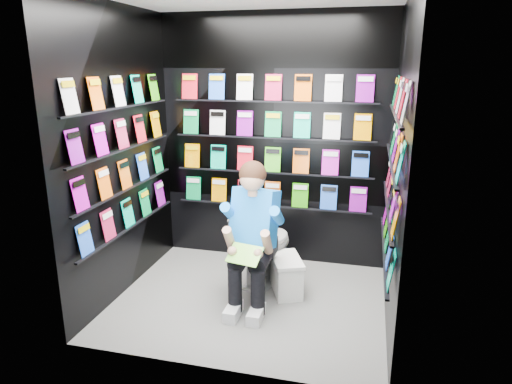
# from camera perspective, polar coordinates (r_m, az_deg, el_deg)

# --- Properties ---
(floor) EXTENTS (2.40, 2.40, 0.00)m
(floor) POSITION_cam_1_polar(r_m,az_deg,el_deg) (4.29, -0.81, -13.37)
(floor) COLOR slate
(floor) RESTS_ON ground
(wall_back) EXTENTS (2.40, 0.04, 2.60)m
(wall_back) POSITION_cam_1_polar(r_m,az_deg,el_deg) (4.79, 2.20, 6.25)
(wall_back) COLOR black
(wall_back) RESTS_ON floor
(wall_front) EXTENTS (2.40, 0.04, 2.60)m
(wall_front) POSITION_cam_1_polar(r_m,az_deg,el_deg) (2.91, -5.95, -0.08)
(wall_front) COLOR black
(wall_front) RESTS_ON floor
(wall_left) EXTENTS (0.04, 2.00, 2.60)m
(wall_left) POSITION_cam_1_polar(r_m,az_deg,el_deg) (4.30, -16.60, 4.50)
(wall_left) COLOR black
(wall_left) RESTS_ON floor
(wall_right) EXTENTS (0.04, 2.00, 2.60)m
(wall_right) POSITION_cam_1_polar(r_m,az_deg,el_deg) (3.72, 17.31, 2.78)
(wall_right) COLOR black
(wall_right) RESTS_ON floor
(comics_back) EXTENTS (2.10, 0.06, 1.37)m
(comics_back) POSITION_cam_1_polar(r_m,az_deg,el_deg) (4.76, 2.12, 6.25)
(comics_back) COLOR red
(comics_back) RESTS_ON wall_back
(comics_left) EXTENTS (0.06, 1.70, 1.37)m
(comics_left) POSITION_cam_1_polar(r_m,az_deg,el_deg) (4.28, -16.26, 4.56)
(comics_left) COLOR red
(comics_left) RESTS_ON wall_left
(comics_right) EXTENTS (0.06, 1.70, 1.37)m
(comics_right) POSITION_cam_1_polar(r_m,az_deg,el_deg) (3.72, 16.86, 2.89)
(comics_right) COLOR red
(comics_right) RESTS_ON wall_right
(toilet) EXTENTS (0.57, 0.82, 0.73)m
(toilet) POSITION_cam_1_polar(r_m,az_deg,el_deg) (4.51, 1.06, -6.70)
(toilet) COLOR white
(toilet) RESTS_ON floor
(longbox) EXTENTS (0.37, 0.48, 0.32)m
(longbox) POSITION_cam_1_polar(r_m,az_deg,el_deg) (4.37, 3.81, -10.50)
(longbox) COLOR white
(longbox) RESTS_ON floor
(longbox_lid) EXTENTS (0.40, 0.51, 0.03)m
(longbox_lid) POSITION_cam_1_polar(r_m,az_deg,el_deg) (4.30, 3.85, -8.42)
(longbox_lid) COLOR white
(longbox_lid) RESTS_ON longbox
(reader) EXTENTS (0.67, 0.86, 1.41)m
(reader) POSITION_cam_1_polar(r_m,az_deg,el_deg) (4.02, -0.13, -3.35)
(reader) COLOR blue
(reader) RESTS_ON toilet
(held_comic) EXTENTS (0.31, 0.22, 0.12)m
(held_comic) POSITION_cam_1_polar(r_m,az_deg,el_deg) (3.77, -1.43, -7.82)
(held_comic) COLOR green
(held_comic) RESTS_ON reader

